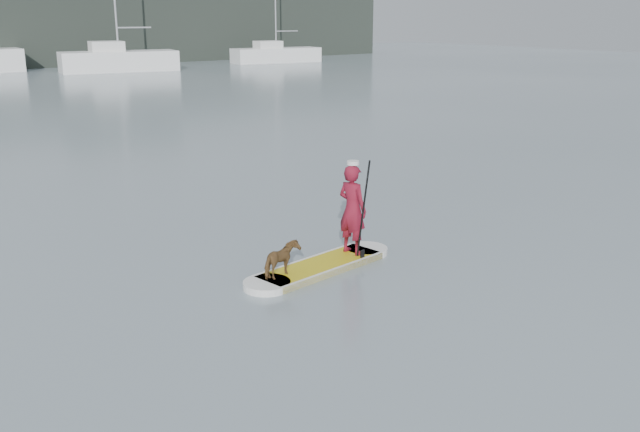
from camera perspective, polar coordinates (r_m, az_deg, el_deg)
ground at (r=12.87m, az=-3.11°, el=-4.15°), size 140.00×140.00×0.00m
paddleboard at (r=12.72m, az=-0.00°, el=-4.07°), size 3.27×1.17×0.12m
paddler at (r=13.03m, az=2.61°, el=0.53°), size 0.50×0.67×1.67m
white_cap at (r=12.82m, az=2.66°, el=4.28°), size 0.22×0.22×0.07m
dog at (r=12.01m, az=-3.08°, el=-3.52°), size 0.77×0.52×0.60m
paddle at (r=12.82m, az=3.46°, el=-0.47°), size 0.10×0.30×2.00m
sailboat_e at (r=57.35m, az=-15.85°, el=11.96°), size 8.95×4.26×12.47m
sailboat_f at (r=65.14m, az=-3.58°, el=12.86°), size 8.18×3.36×11.90m
shore_building_east at (r=68.66m, az=-16.10°, el=15.13°), size 10.00×4.00×8.00m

